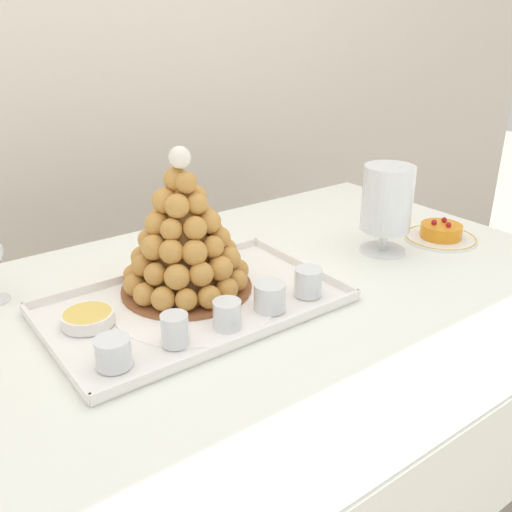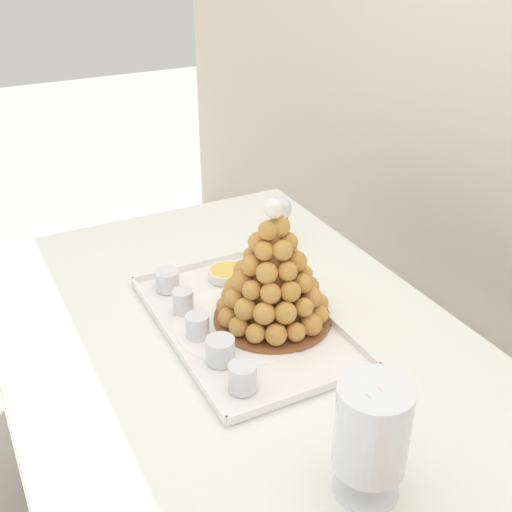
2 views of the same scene
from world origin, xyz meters
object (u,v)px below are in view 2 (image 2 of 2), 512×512
object	(u,v)px
dessert_cup_left	(168,281)
creme_brulee_ramekin	(227,273)
dessert_cup_centre	(198,326)
wine_glass	(280,211)
dessert_cup_right	(243,378)
serving_tray	(244,323)
dessert_cup_mid_left	(183,302)
croquembouche	(273,277)
macaron_goblet	(372,430)
dessert_cup_mid_right	(221,352)

from	to	relation	value
dessert_cup_left	creme_brulee_ramekin	size ratio (longest dim) A/B	0.61
dessert_cup_centre	wine_glass	bearing A→B (deg)	129.72
dessert_cup_left	dessert_cup_right	world-z (taller)	dessert_cup_right
serving_tray	wine_glass	xyz separation A→B (m)	(-0.31, 0.26, 0.10)
dessert_cup_mid_left	dessert_cup_right	distance (m)	0.31
dessert_cup_left	croquembouche	bearing A→B (deg)	35.68
serving_tray	wine_glass	world-z (taller)	wine_glass
macaron_goblet	croquembouche	bearing A→B (deg)	169.48
dessert_cup_mid_right	dessert_cup_right	world-z (taller)	dessert_cup_right
dessert_cup_right	croquembouche	bearing A→B (deg)	138.36
croquembouche	wine_glass	size ratio (longest dim) A/B	2.09
dessert_cup_left	dessert_cup_right	bearing A→B (deg)	0.09
dessert_cup_mid_left	dessert_cup_mid_right	xyz separation A→B (m)	(0.21, 0.00, -0.00)
dessert_cup_right	dessert_cup_centre	bearing A→B (deg)	-177.09
wine_glass	dessert_cup_left	bearing A→B (deg)	-74.98
dessert_cup_mid_right	macaron_goblet	world-z (taller)	macaron_goblet
dessert_cup_right	creme_brulee_ramekin	world-z (taller)	dessert_cup_right
creme_brulee_ramekin	dessert_cup_mid_left	bearing A→B (deg)	-58.46
croquembouche	dessert_cup_mid_right	distance (m)	0.21
dessert_cup_right	creme_brulee_ramekin	distance (m)	0.43
dessert_cup_left	creme_brulee_ramekin	world-z (taller)	dessert_cup_left
dessert_cup_right	macaron_goblet	bearing A→B (deg)	13.51
croquembouche	dessert_cup_right	bearing A→B (deg)	-41.64
dessert_cup_left	dessert_cup_mid_left	distance (m)	0.11
serving_tray	dessert_cup_centre	bearing A→B (deg)	-89.00
serving_tray	dessert_cup_centre	world-z (taller)	dessert_cup_centre
dessert_cup_mid_right	creme_brulee_ramekin	bearing A→B (deg)	152.97
dessert_cup_centre	creme_brulee_ramekin	world-z (taller)	dessert_cup_centre
dessert_cup_mid_left	wine_glass	world-z (taller)	wine_glass
croquembouche	dessert_cup_left	bearing A→B (deg)	-144.32
dessert_cup_right	macaron_goblet	size ratio (longest dim) A/B	0.27
dessert_cup_right	creme_brulee_ramekin	xyz separation A→B (m)	(-0.40, 0.15, -0.01)
dessert_cup_mid_left	dessert_cup_centre	distance (m)	0.10
serving_tray	dessert_cup_mid_left	distance (m)	0.15
croquembouche	dessert_cup_mid_right	world-z (taller)	croquembouche
dessert_cup_centre	dessert_cup_right	xyz separation A→B (m)	(0.20, 0.01, 0.00)
dessert_cup_centre	creme_brulee_ramekin	bearing A→B (deg)	140.55
dessert_cup_left	dessert_cup_right	distance (m)	0.42
wine_glass	croquembouche	bearing A→B (deg)	-31.26
dessert_cup_mid_left	macaron_goblet	bearing A→B (deg)	7.13
dessert_cup_right	macaron_goblet	world-z (taller)	macaron_goblet
dessert_cup_left	creme_brulee_ramekin	distance (m)	0.16
macaron_goblet	dessert_cup_right	bearing A→B (deg)	-166.49
dessert_cup_mid_right	wine_glass	size ratio (longest dim) A/B	0.43
dessert_cup_mid_right	wine_glass	bearing A→B (deg)	138.65
dessert_cup_mid_left	wine_glass	distance (m)	0.43
dessert_cup_centre	creme_brulee_ramekin	distance (m)	0.26
dessert_cup_mid_right	wine_glass	xyz separation A→B (m)	(-0.42, 0.37, 0.07)
croquembouche	dessert_cup_left	distance (m)	0.30
dessert_cup_centre	macaron_goblet	size ratio (longest dim) A/B	0.25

